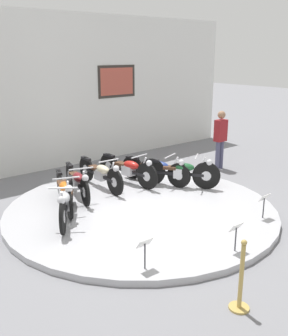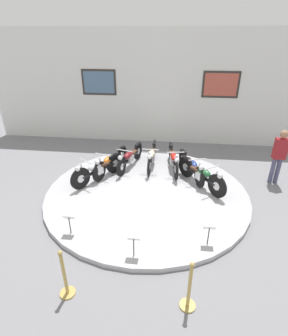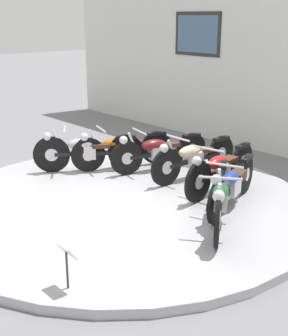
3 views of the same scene
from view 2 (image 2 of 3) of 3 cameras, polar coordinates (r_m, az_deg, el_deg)
name	(u,v)px [view 2 (image 2 of 3)]	position (r m, az deg, el deg)	size (l,w,h in m)	color
ground_plane	(147,194)	(7.71, 0.62, -5.60)	(60.00, 60.00, 0.00)	slate
display_platform	(147,192)	(7.68, 0.62, -5.22)	(5.77, 5.77, 0.12)	#ADADB2
back_wall	(158,89)	(10.97, 3.16, 16.86)	(14.00, 0.22, 4.43)	silver
motorcycle_silver	(97,169)	(8.07, -10.13, -0.22)	(1.18, 1.69, 0.81)	black
motorcycle_orange	(110,161)	(8.52, -7.34, 1.42)	(0.76, 1.89, 0.79)	black
motorcycle_maroon	(130,157)	(8.79, -3.17, 2.39)	(0.65, 1.92, 0.79)	black
motorcycle_cream	(152,156)	(8.83, 1.69, 2.63)	(0.54, 1.99, 0.80)	black
motorcycle_red	(173,159)	(8.67, 6.42, 2.02)	(0.54, 2.00, 0.81)	black
motorcycle_blue	(191,166)	(8.32, 10.26, 0.47)	(0.76, 1.87, 0.78)	black
motorcycle_green	(202,174)	(7.81, 12.41, -1.38)	(1.26, 1.65, 0.81)	black
info_placard_front_left	(69,220)	(6.16, -16.02, -10.78)	(0.26, 0.11, 0.51)	#333338
info_placard_front_centre	(134,242)	(5.41, -2.29, -15.72)	(0.26, 0.11, 0.51)	#333338
info_placard_front_right	(209,230)	(5.83, 14.00, -13.03)	(0.26, 0.11, 0.51)	#333338
visitor_standing	(279,154)	(8.82, 27.35, 2.74)	(0.36, 0.23, 1.72)	#4C4C6B
stanchion_post_left_of_entry	(65,280)	(5.15, -16.76, -22.33)	(0.28, 0.28, 1.02)	tan
stanchion_post_right_of_entry	(189,292)	(4.87, 9.74, -25.14)	(0.28, 0.28, 1.02)	tan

